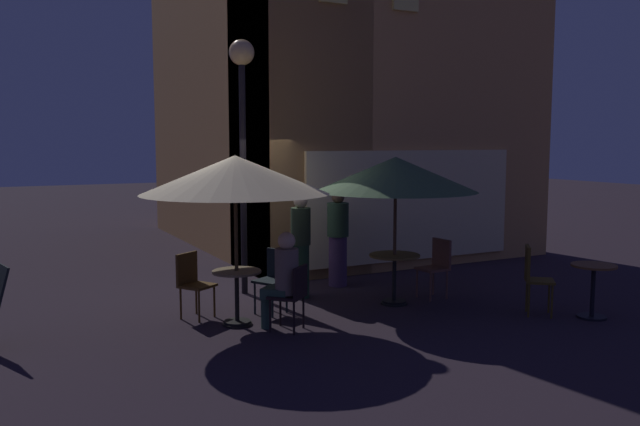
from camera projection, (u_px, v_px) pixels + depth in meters
name	position (u px, v px, depth m)	size (l,w,h in m)	color
ground_plane	(246.00, 302.00, 9.98)	(60.00, 60.00, 0.00)	#2A2029
cafe_building	(305.00, 88.00, 14.19)	(6.55, 8.42, 7.29)	tan
street_lamp_near_corner	(242.00, 100.00, 10.24)	(0.40, 0.40, 4.06)	black
cafe_table_0	(237.00, 287.00, 8.69)	(0.66, 0.66, 0.75)	black
cafe_table_1	(394.00, 267.00, 9.81)	(0.77, 0.77, 0.77)	black
cafe_table_2	(593.00, 283.00, 9.05)	(0.61, 0.61, 0.76)	black
patio_umbrella_0	(235.00, 175.00, 8.53)	(2.50, 2.50, 2.29)	black
patio_umbrella_1	(396.00, 175.00, 9.66)	(2.44, 2.44, 2.24)	black
cafe_chair_0	(192.00, 279.00, 9.07)	(0.57, 0.57, 0.91)	#533614
cafe_chair_1	(293.00, 291.00, 8.42)	(0.59, 0.59, 0.86)	black
cafe_chair_2	(274.00, 274.00, 9.34)	(0.55, 0.55, 0.92)	black
cafe_chair_3	(437.00, 263.00, 10.23)	(0.44, 0.44, 0.93)	brown
cafe_chair_4	(533.00, 274.00, 9.21)	(0.55, 0.55, 0.99)	#554116
patron_seated_0	(283.00, 275.00, 8.44)	(0.48, 0.49, 1.30)	#2C483C
patron_standing_1	(301.00, 245.00, 10.21)	(0.31, 0.31, 1.64)	#23472C
patron_standing_2	(338.00, 238.00, 11.04)	(0.37, 0.37, 1.64)	#563B63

